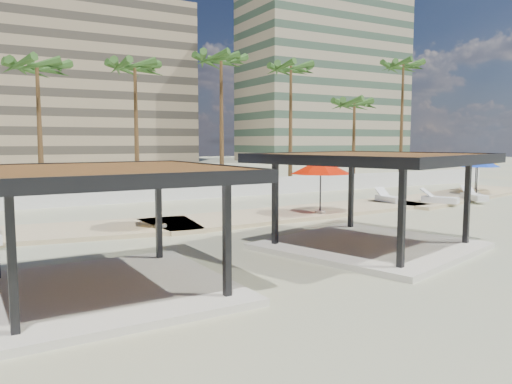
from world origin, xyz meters
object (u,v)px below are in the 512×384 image
Objects in this scene: pavilion_central at (372,192)px; lounger_b at (389,199)px; lounger_c at (439,199)px; lounger_d at (474,196)px; pavilion_west at (103,219)px; umbrella_c at (321,167)px.

lounger_b is (9.24, 8.57, -1.60)m from pavilion_central.
pavilion_central is at bearing 95.85° from lounger_c.
pavilion_central is 3.75× the size of lounger_b.
lounger_b is 0.95× the size of lounger_d.
pavilion_west reaches higher than umbrella_c.
umbrella_c is 1.84× the size of lounger_b.
lounger_c is at bearing 18.23° from pavilion_west.
lounger_d is (14.53, 6.85, -1.60)m from pavilion_central.
lounger_b is 5.57m from lounger_d.
pavilion_west is 24.98m from lounger_d.
lounger_c is at bearing -120.43° from lounger_b.
lounger_d is (5.30, -1.72, 0.01)m from lounger_b.
lounger_d is (11.64, 0.05, -2.11)m from umbrella_c.
umbrella_c reaches higher than lounger_b.
lounger_b is 2.83m from lounger_c.
pavilion_west is 1.58× the size of umbrella_c.
lounger_d is (3.04, 0.00, 0.01)m from lounger_c.
pavilion_west is 22.10m from lounger_c.
lounger_d reaches higher than lounger_b.
pavilion_west reaches higher than lounger_d.
pavilion_central reaches higher than lounger_d.
umbrella_c reaches higher than lounger_c.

